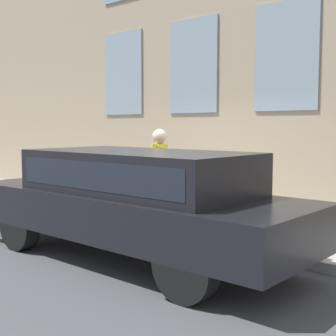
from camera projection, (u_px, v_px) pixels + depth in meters
The scene contains 5 objects.
ground_plane at pixel (161, 239), 7.76m from camera, with size 80.00×80.00×0.00m, color #47474C.
sidewalk at pixel (201, 224), 8.58m from camera, with size 2.21×60.00×0.14m.
fire_hydrant at pixel (177, 205), 8.15m from camera, with size 0.28×0.41×0.71m.
person at pixel (160, 166), 8.55m from camera, with size 0.40×0.27×1.67m.
parked_truck_charcoal_near at pixel (135, 195), 6.50m from camera, with size 1.83×5.22×1.53m.
Camera 1 is at (-5.65, -5.12, 1.87)m, focal length 50.00 mm.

